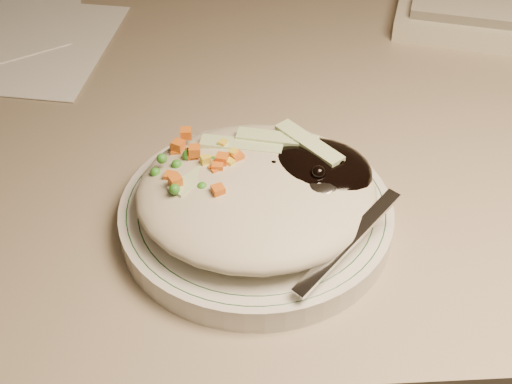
{
  "coord_description": "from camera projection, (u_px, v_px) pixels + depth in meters",
  "views": [
    {
      "loc": [
        -0.1,
        0.76,
        1.16
      ],
      "look_at": [
        -0.08,
        1.19,
        0.78
      ],
      "focal_mm": 50.0,
      "sensor_mm": 36.0,
      "label": 1
    }
  ],
  "objects": [
    {
      "name": "desk",
      "position": [
        310.0,
        231.0,
        0.87
      ],
      "size": [
        1.4,
        0.7,
        0.74
      ],
      "color": "gray",
      "rests_on": "ground"
    },
    {
      "name": "plate",
      "position": [
        256.0,
        216.0,
        0.59
      ],
      "size": [
        0.22,
        0.22,
        0.02
      ],
      "primitive_type": "cylinder",
      "color": "silver",
      "rests_on": "desk"
    },
    {
      "name": "plate_rim",
      "position": [
        256.0,
        207.0,
        0.58
      ],
      "size": [
        0.21,
        0.21,
        0.0
      ],
      "color": "#144723",
      "rests_on": "plate"
    },
    {
      "name": "meal",
      "position": [
        261.0,
        187.0,
        0.57
      ],
      "size": [
        0.21,
        0.19,
        0.05
      ],
      "color": "#C0B79C",
      "rests_on": "plate"
    }
  ]
}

